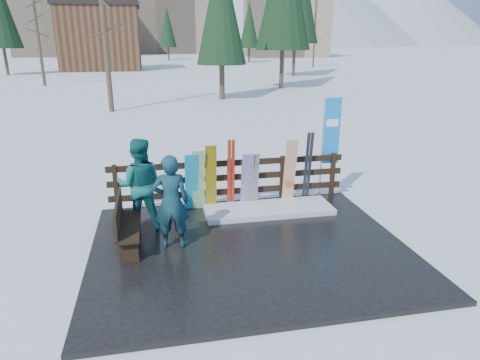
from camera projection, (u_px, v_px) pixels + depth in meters
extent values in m
plane|color=white|center=(250.00, 250.00, 8.29)|extent=(700.00, 700.00, 0.00)
cube|color=black|center=(250.00, 248.00, 8.28)|extent=(6.00, 5.00, 0.08)
cube|color=black|center=(116.00, 190.00, 9.65)|extent=(0.10, 0.10, 1.15)
cube|color=black|center=(174.00, 186.00, 9.89)|extent=(0.10, 0.10, 1.15)
cube|color=black|center=(229.00, 182.00, 10.14)|extent=(0.10, 0.10, 1.15)
cube|color=black|center=(282.00, 179.00, 10.38)|extent=(0.10, 0.10, 1.15)
cube|color=black|center=(332.00, 176.00, 10.63)|extent=(0.10, 0.10, 1.15)
cube|color=black|center=(230.00, 191.00, 10.21)|extent=(5.60, 0.05, 0.14)
cube|color=black|center=(229.00, 177.00, 10.10)|extent=(5.60, 0.05, 0.14)
cube|color=black|center=(229.00, 163.00, 9.99)|extent=(5.60, 0.05, 0.14)
cube|color=white|center=(269.00, 209.00, 9.89)|extent=(2.94, 1.00, 0.12)
cube|color=black|center=(129.00, 226.00, 8.07)|extent=(0.40, 1.50, 0.06)
cube|color=black|center=(129.00, 251.00, 7.58)|extent=(0.34, 0.06, 0.45)
cube|color=black|center=(131.00, 224.00, 8.70)|extent=(0.34, 0.06, 0.45)
cube|color=black|center=(118.00, 213.00, 7.96)|extent=(0.05, 1.50, 0.50)
cube|color=#15ACDC|center=(191.00, 183.00, 9.72)|extent=(0.28, 0.40, 1.41)
cube|color=white|center=(198.00, 181.00, 9.74)|extent=(0.28, 0.36, 1.48)
cube|color=yellow|center=(211.00, 178.00, 9.78)|extent=(0.26, 0.22, 1.57)
cube|color=silver|center=(247.00, 180.00, 9.97)|extent=(0.27, 0.31, 1.34)
cube|color=black|center=(253.00, 181.00, 10.00)|extent=(0.27, 0.20, 1.32)
cube|color=silver|center=(290.00, 172.00, 10.12)|extent=(0.28, 0.29, 1.62)
cube|color=#AB2715|center=(229.00, 174.00, 9.91)|extent=(0.07, 0.18, 1.66)
cube|color=#AB2715|center=(233.00, 174.00, 9.93)|extent=(0.07, 0.18, 1.66)
cube|color=black|center=(306.00, 168.00, 10.25)|extent=(0.08, 0.22, 1.75)
cube|color=black|center=(310.00, 167.00, 10.27)|extent=(0.08, 0.22, 1.75)
cylinder|color=silver|center=(322.00, 148.00, 10.39)|extent=(0.04, 0.04, 2.60)
cube|color=#0D7EE3|center=(332.00, 131.00, 10.31)|extent=(0.42, 0.02, 1.60)
imported|color=#195455|center=(171.00, 202.00, 7.96)|extent=(0.70, 0.49, 1.83)
imported|color=#135F5D|center=(140.00, 184.00, 8.77)|extent=(1.01, 0.82, 1.94)
cube|color=tan|center=(63.00, 18.00, 103.81)|extent=(22.00, 14.00, 18.00)
cube|color=gray|center=(174.00, 15.00, 127.07)|extent=(26.00, 16.00, 22.00)
cube|color=tan|center=(286.00, 26.00, 100.23)|extent=(18.00, 12.00, 14.00)
cube|color=brown|center=(101.00, 39.00, 56.77)|extent=(10.00, 8.00, 8.00)
cube|color=black|center=(97.00, 4.00, 55.43)|extent=(10.50, 8.40, 0.60)
cylinder|color=#382B1E|center=(102.00, 10.00, 22.63)|extent=(0.28, 0.28, 10.78)
cone|color=black|center=(221.00, 28.00, 27.90)|extent=(3.34, 3.34, 9.27)
cone|color=black|center=(283.00, 9.00, 34.13)|extent=(4.47, 4.47, 12.42)
cylinder|color=#382B1E|center=(38.00, 37.00, 36.61)|extent=(0.28, 0.28, 8.26)
cone|color=black|center=(296.00, 9.00, 45.99)|extent=(5.06, 5.06, 14.07)
cylinder|color=#382B1E|center=(315.00, 28.00, 61.93)|extent=(0.28, 0.28, 11.03)
cone|color=black|center=(117.00, 22.00, 61.10)|extent=(4.51, 4.51, 12.54)
cone|color=black|center=(249.00, 33.00, 76.80)|extent=(3.59, 3.59, 9.98)
cone|color=black|center=(168.00, 34.00, 86.30)|extent=(3.56, 3.56, 9.88)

